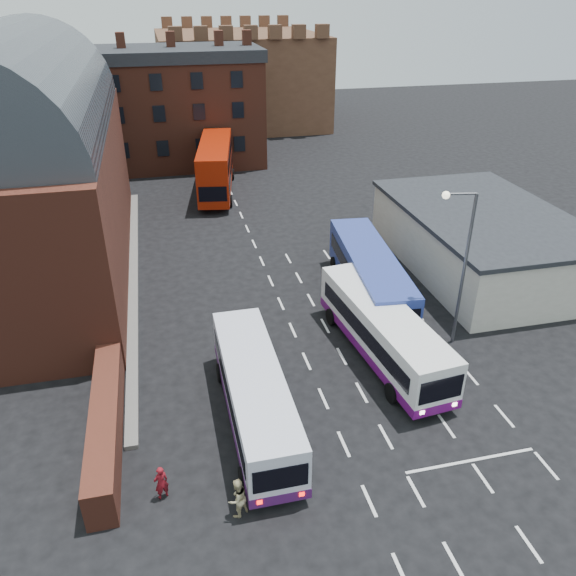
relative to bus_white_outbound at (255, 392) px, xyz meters
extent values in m
plane|color=black|center=(3.54, -1.61, -1.72)|extent=(180.00, 180.00, 0.00)
cube|color=#602B1E|center=(-11.96, 19.39, 3.28)|extent=(12.00, 28.00, 10.00)
cylinder|color=#1E2328|center=(-11.96, 19.39, 8.28)|extent=(12.00, 26.00, 12.00)
cube|color=#602B1E|center=(-6.66, 0.39, -0.82)|extent=(1.20, 10.00, 1.80)
cube|color=beige|center=(18.54, 12.39, 0.28)|extent=(10.00, 16.00, 4.00)
cube|color=#282B30|center=(18.54, 12.39, 2.38)|extent=(10.40, 16.40, 0.30)
cube|color=brown|center=(-2.46, 44.39, 3.78)|extent=(22.00, 10.00, 11.00)
cube|color=brown|center=(9.54, 64.39, 4.28)|extent=(22.00, 22.00, 12.00)
cube|color=silver|center=(0.00, 0.00, -0.02)|extent=(2.45, 10.69, 2.43)
cube|color=black|center=(0.00, 0.00, 0.12)|extent=(2.51, 9.49, 0.87)
cylinder|color=black|center=(-1.22, 3.40, -1.23)|extent=(0.27, 0.97, 0.97)
cylinder|color=black|center=(-1.21, -3.79, -1.23)|extent=(0.27, 0.97, 0.97)
cylinder|color=black|center=(1.21, 3.40, -1.23)|extent=(0.27, 0.97, 0.97)
cylinder|color=black|center=(1.22, -3.78, -1.23)|extent=(0.27, 0.97, 0.97)
cube|color=white|center=(7.61, 3.50, 0.06)|extent=(3.67, 11.37, 2.54)
cube|color=black|center=(7.61, 3.50, 0.21)|extent=(3.61, 10.18, 0.91)
cylinder|color=black|center=(9.24, 0.10, -1.21)|extent=(0.39, 1.04, 1.01)
cylinder|color=black|center=(8.47, 7.57, -1.21)|extent=(0.39, 1.04, 1.01)
cylinder|color=black|center=(6.72, -0.16, -1.21)|extent=(0.39, 1.04, 1.01)
cylinder|color=black|center=(5.94, 7.31, -1.21)|extent=(0.39, 1.04, 1.01)
cube|color=#2A3B91|center=(9.16, 9.65, 0.18)|extent=(3.88, 12.14, 2.71)
cube|color=black|center=(9.16, 9.65, 0.34)|extent=(3.82, 10.96, 0.98)
cylinder|color=black|center=(10.13, 5.74, -1.18)|extent=(0.41, 1.11, 1.09)
cylinder|color=black|center=(10.93, 13.73, -1.18)|extent=(0.41, 1.11, 1.09)
cylinder|color=black|center=(7.43, 6.01, -1.18)|extent=(0.41, 1.11, 1.09)
cylinder|color=black|center=(8.23, 14.00, -1.18)|extent=(0.41, 1.11, 1.09)
cube|color=#9B1B06|center=(2.22, 32.79, 1.00)|extent=(4.78, 12.52, 4.33)
cube|color=black|center=(2.22, 32.79, 0.39)|extent=(4.64, 11.34, 1.00)
cylinder|color=black|center=(2.94, 28.72, -1.16)|extent=(0.49, 1.15, 1.11)
cylinder|color=black|center=(4.31, 36.83, -1.16)|extent=(0.49, 1.15, 1.11)
cylinder|color=black|center=(0.20, 29.19, -1.16)|extent=(0.49, 1.15, 1.11)
cylinder|color=black|center=(1.57, 37.29, -1.16)|extent=(0.49, 1.15, 1.11)
cylinder|color=#4D4F54|center=(12.14, 3.89, 2.71)|extent=(0.18, 0.18, 8.85)
cylinder|color=#4D4F54|center=(11.38, 4.05, 7.13)|extent=(1.54, 0.41, 0.11)
sphere|color=#FFF2CC|center=(10.62, 4.20, 7.08)|extent=(0.40, 0.40, 0.40)
imported|color=maroon|center=(-4.40, -3.52, -0.92)|extent=(0.68, 0.58, 1.59)
imported|color=tan|center=(-1.60, -5.03, -0.85)|extent=(1.07, 1.02, 1.75)
camera|label=1|loc=(-3.15, -19.94, 16.36)|focal=35.00mm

